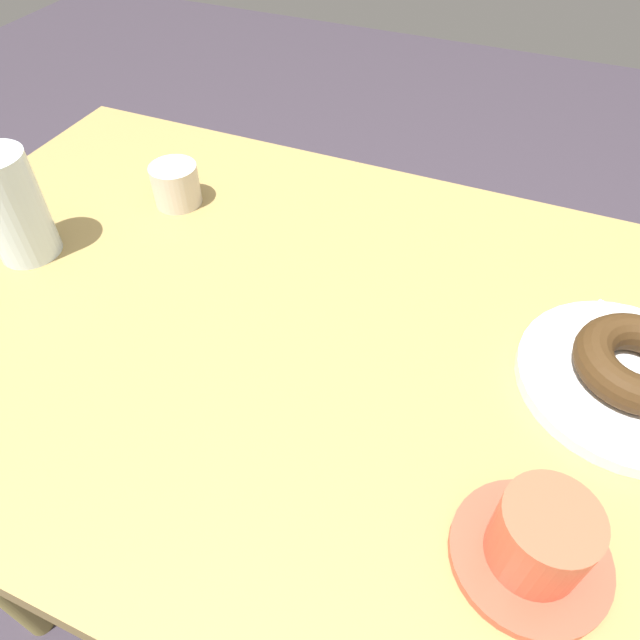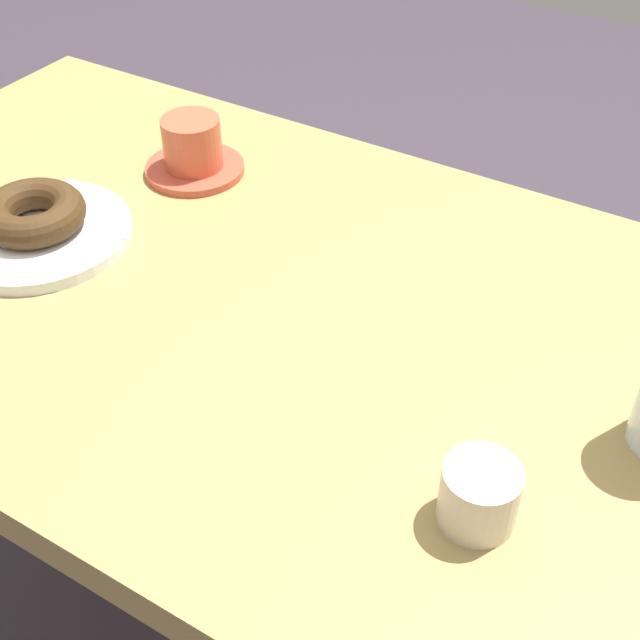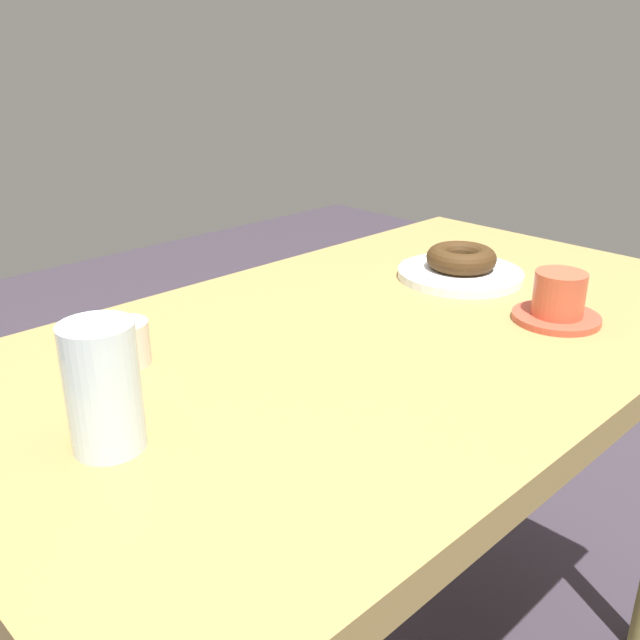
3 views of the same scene
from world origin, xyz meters
name	(u,v)px [view 3 (image 3 of 3)]	position (x,y,z in m)	size (l,w,h in m)	color
table	(378,381)	(0.00, 0.00, 0.69)	(1.18, 0.68, 0.78)	olive
plate_chocolate_ring	(460,274)	(0.26, 0.05, 0.78)	(0.21, 0.21, 0.01)	white
napkin_chocolate_ring	(460,269)	(0.26, 0.05, 0.79)	(0.15, 0.15, 0.00)	white
donut_chocolate_ring	(461,258)	(0.26, 0.05, 0.81)	(0.12, 0.12, 0.04)	#3A2511
water_glass	(103,387)	(-0.42, -0.01, 0.84)	(0.07, 0.07, 0.13)	silver
coffee_cup	(558,300)	(0.20, -0.16, 0.81)	(0.12, 0.12, 0.07)	#BF4833
sugar_jar	(124,343)	(-0.31, 0.15, 0.80)	(0.06, 0.06, 0.05)	beige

